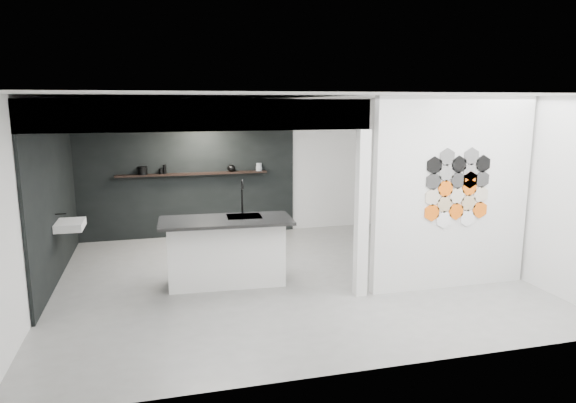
{
  "coord_description": "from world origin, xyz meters",
  "views": [
    {
      "loc": [
        -1.93,
        -7.48,
        2.7
      ],
      "look_at": [
        0.1,
        0.3,
        1.15
      ],
      "focal_mm": 32.0,
      "sensor_mm": 36.0,
      "label": 1
    }
  ],
  "objects_px": {
    "partition_panel": "(452,194)",
    "glass_bowl": "(259,168)",
    "stockpot": "(142,171)",
    "bottle_dark": "(165,169)",
    "wall_basin": "(70,225)",
    "kitchen_island": "(226,250)",
    "utensil_cup": "(161,171)",
    "glass_vase": "(259,167)",
    "kettle": "(231,168)"
  },
  "relations": [
    {
      "from": "kettle",
      "to": "utensil_cup",
      "type": "bearing_deg",
      "value": -176.29
    },
    {
      "from": "kitchen_island",
      "to": "kettle",
      "type": "relative_size",
      "value": 11.99
    },
    {
      "from": "utensil_cup",
      "to": "kitchen_island",
      "type": "bearing_deg",
      "value": -73.58
    },
    {
      "from": "stockpot",
      "to": "utensil_cup",
      "type": "relative_size",
      "value": 1.81
    },
    {
      "from": "kitchen_island",
      "to": "bottle_dark",
      "type": "relative_size",
      "value": 10.98
    },
    {
      "from": "wall_basin",
      "to": "glass_bowl",
      "type": "distance_m",
      "value": 4.0
    },
    {
      "from": "kettle",
      "to": "glass_bowl",
      "type": "bearing_deg",
      "value": 3.71
    },
    {
      "from": "kitchen_island",
      "to": "kettle",
      "type": "xyz_separation_m",
      "value": [
        0.53,
        2.94,
        0.86
      ]
    },
    {
      "from": "partition_panel",
      "to": "kitchen_island",
      "type": "height_order",
      "value": "partition_panel"
    },
    {
      "from": "wall_basin",
      "to": "kitchen_island",
      "type": "distance_m",
      "value": 2.47
    },
    {
      "from": "partition_panel",
      "to": "glass_bowl",
      "type": "distance_m",
      "value": 4.39
    },
    {
      "from": "glass_bowl",
      "to": "stockpot",
      "type": "bearing_deg",
      "value": 180.0
    },
    {
      "from": "partition_panel",
      "to": "glass_vase",
      "type": "relative_size",
      "value": 17.69
    },
    {
      "from": "utensil_cup",
      "to": "kettle",
      "type": "bearing_deg",
      "value": 0.0
    },
    {
      "from": "partition_panel",
      "to": "bottle_dark",
      "type": "xyz_separation_m",
      "value": [
        -3.98,
        3.87,
        0.01
      ]
    },
    {
      "from": "partition_panel",
      "to": "utensil_cup",
      "type": "xyz_separation_m",
      "value": [
        -4.05,
        3.87,
        -0.03
      ]
    },
    {
      "from": "glass_vase",
      "to": "partition_panel",
      "type": "bearing_deg",
      "value": -61.77
    },
    {
      "from": "wall_basin",
      "to": "kitchen_island",
      "type": "xyz_separation_m",
      "value": [
        2.28,
        -0.87,
        -0.32
      ]
    },
    {
      "from": "glass_vase",
      "to": "bottle_dark",
      "type": "distance_m",
      "value": 1.9
    },
    {
      "from": "partition_panel",
      "to": "glass_vase",
      "type": "height_order",
      "value": "partition_panel"
    },
    {
      "from": "wall_basin",
      "to": "stockpot",
      "type": "distance_m",
      "value": 2.39
    },
    {
      "from": "wall_basin",
      "to": "glass_vase",
      "type": "relative_size",
      "value": 3.79
    },
    {
      "from": "bottle_dark",
      "to": "utensil_cup",
      "type": "distance_m",
      "value": 0.08
    },
    {
      "from": "utensil_cup",
      "to": "partition_panel",
      "type": "bearing_deg",
      "value": -43.69
    },
    {
      "from": "wall_basin",
      "to": "kettle",
      "type": "bearing_deg",
      "value": 36.27
    },
    {
      "from": "utensil_cup",
      "to": "wall_basin",
      "type": "bearing_deg",
      "value": -124.49
    },
    {
      "from": "kettle",
      "to": "utensil_cup",
      "type": "distance_m",
      "value": 1.4
    },
    {
      "from": "kettle",
      "to": "utensil_cup",
      "type": "relative_size",
      "value": 1.57
    },
    {
      "from": "glass_bowl",
      "to": "utensil_cup",
      "type": "distance_m",
      "value": 1.97
    },
    {
      "from": "stockpot",
      "to": "bottle_dark",
      "type": "bearing_deg",
      "value": 0.0
    },
    {
      "from": "wall_basin",
      "to": "stockpot",
      "type": "relative_size",
      "value": 3.14
    },
    {
      "from": "glass_bowl",
      "to": "bottle_dark",
      "type": "relative_size",
      "value": 0.71
    },
    {
      "from": "kitchen_island",
      "to": "utensil_cup",
      "type": "bearing_deg",
      "value": 109.7
    },
    {
      "from": "kitchen_island",
      "to": "utensil_cup",
      "type": "height_order",
      "value": "kitchen_island"
    },
    {
      "from": "kitchen_island",
      "to": "utensil_cup",
      "type": "relative_size",
      "value": 18.8
    },
    {
      "from": "wall_basin",
      "to": "glass_bowl",
      "type": "relative_size",
      "value": 4.72
    },
    {
      "from": "partition_panel",
      "to": "utensil_cup",
      "type": "distance_m",
      "value": 5.6
    },
    {
      "from": "glass_vase",
      "to": "utensil_cup",
      "type": "xyz_separation_m",
      "value": [
        -1.97,
        0.0,
        -0.03
      ]
    },
    {
      "from": "stockpot",
      "to": "bottle_dark",
      "type": "relative_size",
      "value": 1.06
    },
    {
      "from": "kitchen_island",
      "to": "glass_vase",
      "type": "bearing_deg",
      "value": 72.66
    },
    {
      "from": "partition_panel",
      "to": "kettle",
      "type": "height_order",
      "value": "partition_panel"
    },
    {
      "from": "utensil_cup",
      "to": "glass_vase",
      "type": "bearing_deg",
      "value": 0.0
    },
    {
      "from": "kitchen_island",
      "to": "glass_vase",
      "type": "relative_size",
      "value": 12.51
    },
    {
      "from": "kitchen_island",
      "to": "bottle_dark",
      "type": "xyz_separation_m",
      "value": [
        -0.8,
        2.94,
        0.88
      ]
    },
    {
      "from": "glass_bowl",
      "to": "bottle_dark",
      "type": "height_order",
      "value": "bottle_dark"
    },
    {
      "from": "stockpot",
      "to": "kettle",
      "type": "bearing_deg",
      "value": 0.0
    },
    {
      "from": "kitchen_island",
      "to": "glass_bowl",
      "type": "bearing_deg",
      "value": 72.66
    },
    {
      "from": "partition_panel",
      "to": "utensil_cup",
      "type": "height_order",
      "value": "partition_panel"
    },
    {
      "from": "partition_panel",
      "to": "utensil_cup",
      "type": "relative_size",
      "value": 26.59
    },
    {
      "from": "wall_basin",
      "to": "utensil_cup",
      "type": "xyz_separation_m",
      "value": [
        1.42,
        2.07,
        0.52
      ]
    }
  ]
}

